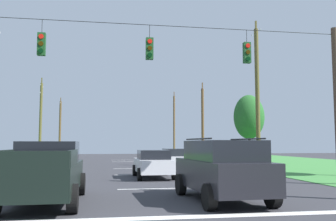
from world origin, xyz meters
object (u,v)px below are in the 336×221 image
Objects in this scene: distant_car_oncoming at (176,159)px; utility_pole_distant_left at (60,127)px; utility_pole_distant_right at (41,119)px; overhead_signal_span at (149,93)px; distant_car_crossing_white at (153,163)px; utility_pole_near_left at (174,124)px; pickup_truck at (46,172)px; suv_black at (222,168)px; utility_pole_far_right at (203,122)px; tree_roadside_left at (249,117)px; utility_pole_mid_right at (257,96)px.

utility_pole_distant_left is (-12.42, 35.83, 3.67)m from distant_car_oncoming.
utility_pole_distant_left is (0.03, 17.14, -0.23)m from utility_pole_distant_right.
overhead_signal_span is 46.55m from utility_pole_distant_left.
distant_car_crossing_white is 0.40× the size of utility_pole_near_left.
pickup_truck is 5.68m from suv_black.
overhead_signal_span is 1.68× the size of utility_pole_near_left.
overhead_signal_span is at bearing -78.32° from utility_pole_distant_left.
utility_pole_near_left is at bearing 90.84° from utility_pole_far_right.
tree_roadside_left is (10.93, 13.35, 3.63)m from distant_car_crossing_white.
utility_pole_far_right reaches higher than distant_car_oncoming.
utility_pole_near_left is (-0.27, 35.04, -0.33)m from utility_pole_mid_right.
utility_pole_mid_right is at bearing 35.88° from distant_car_crossing_white.
distant_car_oncoming is 0.47× the size of utility_pole_distant_left.
utility_pole_distant_right is at bearing -136.70° from utility_pole_near_left.
suv_black is at bearing -61.78° from overhead_signal_span.
distant_car_crossing_white is 42.61m from utility_pole_near_left.
pickup_truck is 9.19m from distant_car_crossing_white.
utility_pole_near_left is at bearing 78.49° from overhead_signal_span.
utility_pole_far_right is at bearing 76.43° from suv_black.
distant_car_oncoming is at bearing -110.13° from utility_pole_far_right.
utility_pole_distant_left reaches higher than pickup_truck.
utility_pole_far_right is (7.66, 31.74, 3.47)m from suv_black.
utility_pole_mid_right is at bearing -89.56° from utility_pole_near_left.
utility_pole_mid_right reaches higher than distant_car_crossing_white.
utility_pole_mid_right is at bearing -89.99° from utility_pole_far_right.
distant_car_crossing_white is 0.66× the size of tree_roadside_left.
utility_pole_distant_left is at bearing 137.32° from utility_pole_far_right.
utility_pole_distant_left is (-9.42, 45.58, 0.40)m from overhead_signal_span.
utility_pole_mid_right is 1.07× the size of utility_pole_near_left.
tree_roadside_left is (15.35, 21.41, 3.45)m from pickup_truck.
distant_car_crossing_white is 42.27m from utility_pole_distant_left.
overhead_signal_span is at bearing -122.92° from tree_roadside_left.
tree_roadside_left is (9.69, 21.85, 3.36)m from suv_black.
utility_pole_far_right is at bearing 69.05° from distant_car_crossing_white.
distant_car_crossing_white is at bearing -101.75° from utility_pole_near_left.
utility_pole_distant_right is (-11.47, 32.21, 3.62)m from suv_black.
utility_pole_distant_left reaches higher than tree_roadside_left.
suv_black is 50.77m from utility_pole_distant_left.
overhead_signal_span reaches higher than suv_black.
utility_pole_mid_right is 25.79m from utility_pole_distant_right.
utility_pole_distant_right reaches higher than pickup_truck.
overhead_signal_span is 4.13× the size of distant_car_oncoming.
utility_pole_distant_right reaches higher than tree_roadside_left.
utility_pole_far_right is 0.99× the size of utility_pole_distant_right.
pickup_truck is (-3.64, -3.33, -3.08)m from overhead_signal_span.
utility_pole_mid_right reaches higher than overhead_signal_span.
pickup_truck is 34.20m from utility_pole_far_right.
distant_car_oncoming is at bearing -56.33° from utility_pole_distant_right.
utility_pole_mid_right is 1.24× the size of utility_pole_distant_left.
tree_roadside_left is at bearing -52.47° from utility_pole_distant_left.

